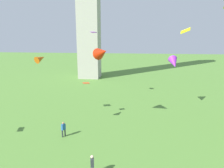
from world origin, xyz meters
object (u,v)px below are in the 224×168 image
(person_1, at_px, (92,164))
(kite_flying_6, at_px, (41,59))
(person_0, at_px, (63,128))
(kite_flying_5, at_px, (102,53))
(kite_flying_10, at_px, (174,63))
(kite_flying_4, at_px, (94,32))
(kite_flying_7, at_px, (86,83))
(kite_flying_8, at_px, (186,31))

(person_1, height_order, kite_flying_6, kite_flying_6)
(person_0, relative_size, kite_flying_5, 0.66)
(person_0, distance_m, person_1, 7.23)
(kite_flying_6, height_order, kite_flying_10, kite_flying_6)
(kite_flying_4, distance_m, kite_flying_5, 9.92)
(kite_flying_6, bearing_deg, person_1, 160.18)
(kite_flying_5, distance_m, kite_flying_7, 4.98)
(person_1, xyz_separation_m, kite_flying_7, (-2.91, 10.83, 3.72))
(person_0, xyz_separation_m, kite_flying_4, (0.98, 12.25, 9.91))
(person_1, distance_m, kite_flying_10, 18.76)
(person_0, height_order, kite_flying_8, kite_flying_8)
(person_1, bearing_deg, kite_flying_10, -41.34)
(kite_flying_6, height_order, kite_flying_7, kite_flying_6)
(kite_flying_4, height_order, kite_flying_10, kite_flying_4)
(kite_flying_6, distance_m, kite_flying_7, 6.72)
(person_1, xyz_separation_m, kite_flying_8, (8.09, 9.09, 9.91))
(person_0, xyz_separation_m, kite_flying_7, (1.36, 4.99, 3.77))
(person_0, distance_m, kite_flying_5, 9.03)
(person_0, xyz_separation_m, person_1, (4.27, -5.83, 0.05))
(kite_flying_7, bearing_deg, kite_flying_8, 145.47)
(kite_flying_6, relative_size, kite_flying_10, 0.59)
(kite_flying_4, height_order, kite_flying_6, kite_flying_4)
(kite_flying_7, bearing_deg, kite_flying_6, 27.54)
(person_1, xyz_separation_m, kite_flying_6, (-6.36, 6.23, 7.19))
(kite_flying_6, xyz_separation_m, kite_flying_8, (14.45, 2.87, 2.72))
(person_0, xyz_separation_m, kite_flying_8, (12.36, 3.26, 9.96))
(kite_flying_6, distance_m, kite_flying_8, 14.98)
(kite_flying_6, xyz_separation_m, kite_flying_7, (3.45, 4.60, -3.47))
(kite_flying_4, distance_m, kite_flying_7, 9.51)
(person_0, xyz_separation_m, kite_flying_10, (12.63, 9.95, 5.78))
(kite_flying_8, relative_size, kite_flying_10, 0.45)
(kite_flying_5, bearing_deg, kite_flying_7, 100.54)
(kite_flying_5, distance_m, kite_flying_10, 11.49)
(person_0, relative_size, kite_flying_10, 0.72)
(kite_flying_8, bearing_deg, kite_flying_5, 27.87)
(person_0, height_order, kite_flying_10, kite_flying_10)
(kite_flying_10, bearing_deg, person_1, -124.82)
(person_0, height_order, person_1, person_1)
(kite_flying_7, bearing_deg, kite_flying_4, -112.57)
(person_1, bearing_deg, kite_flying_6, 32.18)
(person_0, bearing_deg, kite_flying_7, -166.14)
(kite_flying_5, distance_m, kite_flying_6, 6.36)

